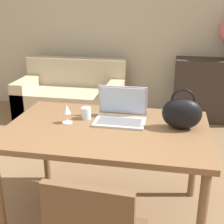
% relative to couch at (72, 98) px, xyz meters
% --- Properties ---
extents(wall_back, '(10.00, 0.06, 2.70)m').
position_rel_couch_xyz_m(wall_back, '(0.97, 0.52, 1.06)').
color(wall_back, '#BCB29E').
rests_on(wall_back, ground_plane).
extents(dining_table, '(1.46, 0.94, 0.77)m').
position_rel_couch_xyz_m(dining_table, '(0.95, -2.08, 0.40)').
color(dining_table, brown).
rests_on(dining_table, ground_plane).
extents(couch, '(1.49, 0.79, 0.82)m').
position_rel_couch_xyz_m(couch, '(0.00, 0.00, 0.00)').
color(couch, '#C1B293').
rests_on(couch, ground_plane).
extents(sideboard, '(1.12, 0.40, 0.86)m').
position_rel_couch_xyz_m(sideboard, '(1.99, 0.26, 0.14)').
color(sideboard, '#332823').
rests_on(sideboard, ground_plane).
extents(laptop, '(0.38, 0.28, 0.25)m').
position_rel_couch_xyz_m(laptop, '(1.02, -1.92, 0.55)').
color(laptop, '#ADADB2').
rests_on(laptop, dining_table).
extents(drinking_glass, '(0.07, 0.07, 0.09)m').
position_rel_couch_xyz_m(drinking_glass, '(0.76, -1.94, 0.53)').
color(drinking_glass, silver).
rests_on(drinking_glass, dining_table).
extents(wine_glass, '(0.08, 0.08, 0.14)m').
position_rel_couch_xyz_m(wine_glass, '(0.64, -2.05, 0.58)').
color(wine_glass, silver).
rests_on(wine_glass, dining_table).
extents(handbag, '(0.28, 0.15, 0.30)m').
position_rel_couch_xyz_m(handbag, '(1.47, -2.00, 0.60)').
color(handbag, black).
rests_on(handbag, dining_table).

